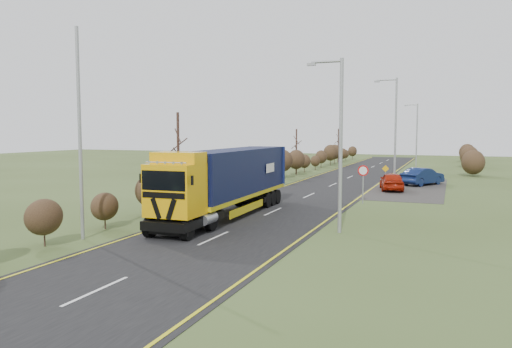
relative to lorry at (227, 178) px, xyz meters
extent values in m
plane|color=#39471E|center=(1.86, -1.50, -2.21)|extent=(160.00, 160.00, 0.00)
cube|color=black|center=(1.86, 8.50, -2.20)|extent=(8.00, 120.00, 0.02)
cube|color=#2C2927|center=(8.36, 18.50, -2.20)|extent=(6.00, 18.00, 0.02)
cube|color=#C7C412|center=(-1.84, 8.50, -2.18)|extent=(0.12, 116.00, 0.01)
cube|color=#C7C412|center=(5.56, 8.50, -2.18)|extent=(0.12, 116.00, 0.01)
cube|color=silver|center=(1.86, -13.50, -2.18)|extent=(0.12, 3.00, 0.01)
cube|color=silver|center=(1.86, -5.50, -2.18)|extent=(0.12, 3.00, 0.01)
cube|color=silver|center=(1.86, 2.50, -2.18)|extent=(0.12, 3.00, 0.01)
cube|color=silver|center=(1.86, 10.50, -2.18)|extent=(0.12, 3.00, 0.01)
cube|color=silver|center=(1.86, 18.50, -2.18)|extent=(0.12, 3.00, 0.01)
cube|color=silver|center=(1.86, 26.50, -2.18)|extent=(0.12, 3.00, 0.01)
cube|color=silver|center=(1.86, 34.50, -2.18)|extent=(0.12, 3.00, 0.01)
cube|color=silver|center=(1.86, 42.50, -2.18)|extent=(0.12, 3.00, 0.01)
cube|color=silver|center=(1.86, 50.50, -2.18)|extent=(0.12, 3.00, 0.01)
cube|color=silver|center=(1.86, 58.50, -2.18)|extent=(0.12, 3.00, 0.01)
ellipsoid|color=#301D15|center=(-4.11, -9.50, -0.95)|extent=(1.34, 1.74, 1.54)
ellipsoid|color=#301D15|center=(-4.15, -5.50, -1.07)|extent=(1.21, 1.57, 1.39)
ellipsoid|color=#301D15|center=(-4.14, -1.50, -0.72)|extent=(1.58, 2.06, 1.82)
ellipsoid|color=#301D15|center=(-4.12, 2.50, -0.37)|extent=(1.96, 2.55, 2.25)
ellipsoid|color=#301D15|center=(-4.17, 6.50, -0.49)|extent=(1.83, 2.38, 2.10)
ellipsoid|color=#301D15|center=(-4.09, 10.50, -0.93)|extent=(1.37, 1.78, 1.57)
ellipsoid|color=#301D15|center=(-4.20, 14.50, -1.08)|extent=(1.20, 1.56, 1.38)
ellipsoid|color=#301D15|center=(-4.06, 18.50, -0.75)|extent=(1.55, 2.02, 1.78)
ellipsoid|color=#301D15|center=(-4.23, 22.50, -0.38)|extent=(1.95, 2.53, 2.24)
ellipsoid|color=#301D15|center=(-4.03, 26.50, -0.47)|extent=(1.85, 2.41, 2.13)
ellipsoid|color=#301D15|center=(-4.26, 30.50, -0.90)|extent=(1.40, 1.81, 1.61)
ellipsoid|color=#301D15|center=(-4.01, 34.50, -1.09)|extent=(1.19, 1.55, 1.37)
ellipsoid|color=#301D15|center=(-4.28, 38.50, -0.78)|extent=(1.52, 1.97, 1.75)
ellipsoid|color=#301D15|center=(-3.98, 42.50, -0.40)|extent=(1.93, 2.51, 2.22)
ellipsoid|color=#301D15|center=(-4.31, 46.50, -0.45)|extent=(1.88, 2.44, 2.16)
ellipsoid|color=#301D15|center=(-3.96, 50.50, -0.87)|extent=(1.43, 1.85, 1.64)
ellipsoid|color=#301D15|center=(-4.33, 54.50, -1.09)|extent=(1.19, 1.55, 1.37)
ellipsoid|color=#301D15|center=(-3.94, 58.50, -0.81)|extent=(1.49, 1.93, 1.71)
cylinder|color=#38231C|center=(-4.64, 2.50, 0.82)|extent=(0.18, 0.18, 6.05)
cylinder|color=#38231C|center=(-4.64, 28.50, 0.32)|extent=(0.18, 0.18, 5.06)
cylinder|color=#38231C|center=(-4.64, 50.50, 0.36)|extent=(0.18, 0.18, 5.15)
cube|color=black|center=(0.00, -4.86, -1.56)|extent=(2.33, 4.31, 0.42)
cube|color=#E2A309|center=(0.00, -5.69, -0.04)|extent=(2.36, 2.09, 2.41)
cube|color=black|center=(0.00, -6.66, -1.70)|extent=(2.32, 0.17, 0.51)
cube|color=black|center=(-0.39, -6.72, -0.78)|extent=(0.56, 0.03, 1.00)
cube|color=black|center=(0.39, -6.72, -0.78)|extent=(0.56, 0.03, 1.00)
cube|color=black|center=(0.00, -6.69, 0.47)|extent=(2.18, 0.11, 0.88)
cube|color=black|center=(0.00, -6.72, -0.17)|extent=(2.13, 0.08, 0.26)
cube|color=#E2A309|center=(0.00, -5.37, 1.43)|extent=(2.34, 1.35, 0.52)
cylinder|color=silver|center=(0.00, -6.48, 1.26)|extent=(2.04, 0.11, 0.06)
cube|color=black|center=(-1.32, -6.48, 0.52)|extent=(0.08, 0.12, 0.42)
cube|color=black|center=(1.32, -6.48, 0.52)|extent=(0.08, 0.12, 0.42)
cylinder|color=gray|center=(-1.06, -4.49, -1.52)|extent=(0.55, 1.22, 0.52)
cylinder|color=gray|center=(1.06, -4.49, -1.52)|extent=(0.55, 1.22, 0.52)
cube|color=gold|center=(0.00, 1.15, -1.07)|extent=(2.61, 11.71, 0.22)
cube|color=black|center=(0.00, 1.15, 0.31)|extent=(2.58, 11.34, 2.54)
cube|color=#0F1841|center=(0.00, 6.82, 0.31)|extent=(2.30, 0.12, 2.54)
cube|color=#0F1841|center=(0.00, -4.51, 0.31)|extent=(2.30, 0.12, 2.54)
cube|color=black|center=(0.00, 4.67, -1.61)|extent=(2.21, 3.38, 0.32)
cube|color=gold|center=(-1.13, 0.23, -1.70)|extent=(0.18, 5.09, 0.42)
cube|color=gold|center=(1.13, 0.23, -1.70)|extent=(0.18, 5.09, 0.42)
cylinder|color=black|center=(-0.97, -6.34, -1.73)|extent=(0.32, 0.97, 0.96)
cylinder|color=black|center=(0.97, -6.34, -1.73)|extent=(0.32, 0.97, 0.96)
cylinder|color=black|center=(-0.97, -4.03, -1.73)|extent=(0.32, 0.97, 0.96)
cylinder|color=black|center=(0.97, -4.03, -1.73)|extent=(0.32, 0.97, 0.96)
cylinder|color=black|center=(-0.97, 3.84, -1.73)|extent=(0.32, 0.97, 0.96)
cylinder|color=black|center=(0.97, 3.84, -1.73)|extent=(0.32, 0.97, 0.96)
cylinder|color=black|center=(-0.97, 4.76, -1.73)|extent=(0.32, 0.97, 0.96)
cylinder|color=black|center=(0.97, 4.76, -1.73)|extent=(0.32, 0.97, 0.96)
cylinder|color=black|center=(-0.97, 5.69, -1.73)|extent=(0.32, 0.97, 0.96)
cylinder|color=black|center=(0.97, 5.69, -1.73)|extent=(0.32, 0.97, 0.96)
imported|color=#A01A08|center=(7.24, 16.26, -1.47)|extent=(2.55, 4.62, 1.49)
imported|color=#0B183F|center=(9.35, 21.27, -1.43)|extent=(3.72, 4.91, 1.55)
cylinder|color=#97999C|center=(6.87, -2.07, 1.92)|extent=(0.18, 0.18, 8.26)
cylinder|color=#97999C|center=(6.13, -2.07, 5.91)|extent=(1.47, 0.12, 0.12)
cube|color=#97999C|center=(5.40, -2.07, 5.82)|extent=(0.41, 0.17, 0.13)
cylinder|color=#97999C|center=(7.05, 19.95, 2.53)|extent=(0.18, 0.18, 9.48)
cylinder|color=#97999C|center=(6.21, 19.95, 7.11)|extent=(1.68, 0.12, 0.12)
cube|color=#97999C|center=(5.37, 19.95, 7.00)|extent=(0.47, 0.19, 0.15)
cylinder|color=#97999C|center=(7.19, 45.26, 2.03)|extent=(0.18, 0.18, 8.48)
cylinder|color=#97999C|center=(6.44, 45.26, 6.13)|extent=(1.51, 0.12, 0.12)
cube|color=#97999C|center=(5.68, 45.26, 6.04)|extent=(0.42, 0.17, 0.13)
cylinder|color=#97999C|center=(-3.60, -7.76, 2.49)|extent=(0.16, 0.16, 9.41)
cylinder|color=#97999C|center=(6.30, 7.89, -1.10)|extent=(0.08, 0.08, 2.23)
cylinder|color=red|center=(6.30, 7.86, 0.02)|extent=(0.71, 0.04, 0.71)
cylinder|color=white|center=(6.30, 7.84, 0.02)|extent=(0.53, 0.02, 0.53)
cylinder|color=#97999C|center=(6.06, 21.67, -1.57)|extent=(0.08, 0.08, 1.28)
cube|color=#E6A50C|center=(6.06, 21.62, -0.84)|extent=(0.65, 0.04, 0.65)
camera|label=1|loc=(11.82, -25.48, 2.68)|focal=35.00mm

